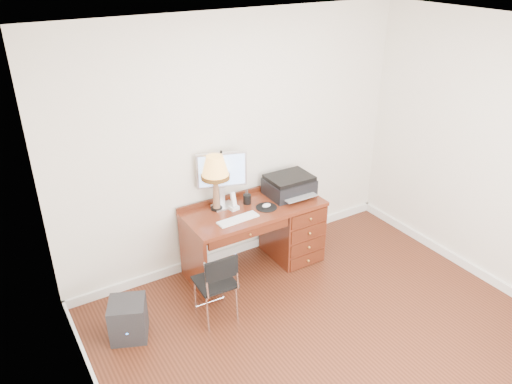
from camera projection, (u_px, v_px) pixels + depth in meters
ground at (334, 342)px, 4.52m from camera, size 4.00×4.00×0.00m
room_shell at (294, 300)px, 4.98m from camera, size 4.00×4.00×4.00m
desk at (279, 226)px, 5.56m from camera, size 1.50×0.67×0.75m
monitor at (221, 173)px, 5.12m from camera, size 0.51×0.25×0.60m
keyboard at (238, 219)px, 5.01m from camera, size 0.45×0.15×0.02m
mouse_pad at (266, 206)px, 5.24m from camera, size 0.22×0.22×0.04m
printer at (289, 185)px, 5.48m from camera, size 0.50×0.39×0.22m
leg_lamp at (215, 171)px, 5.02m from camera, size 0.29×0.29×0.60m
phone at (233, 204)px, 5.19m from camera, size 0.10×0.10×0.19m
pen_cup at (247, 199)px, 5.31m from camera, size 0.08×0.08×0.10m
chair at (217, 280)px, 4.61m from camera, size 0.37×0.37×0.75m
equipment_box at (128, 319)px, 4.53m from camera, size 0.42×0.42×0.38m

